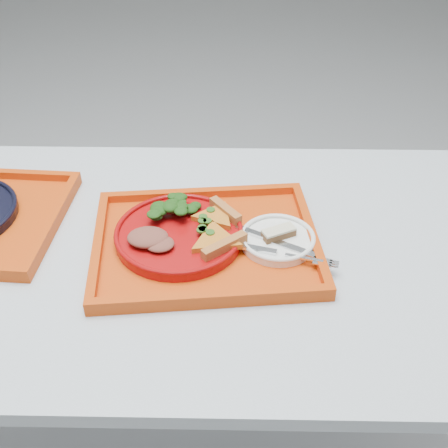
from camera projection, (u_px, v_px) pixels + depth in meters
The scene contains 12 objects.
ground at pixel (151, 446), 1.61m from camera, with size 10.00×10.00×0.00m, color #979A9F.
table at pixel (125, 272), 1.20m from camera, with size 1.60×0.80×0.75m.
tray_main at pixel (206, 245), 1.14m from camera, with size 0.45×0.35×0.01m, color #BC3A09.
dinner_plate at pixel (179, 236), 1.14m from camera, with size 0.26×0.26×0.02m, color #91090A.
side_plate at pixel (278, 241), 1.13m from camera, with size 0.15×0.15×0.01m, color white.
pizza_slice_a at pixel (216, 238), 1.10m from camera, with size 0.12×0.10×0.02m, color gold, non-canonical shape.
pizza_slice_b at pixel (216, 215), 1.17m from camera, with size 0.10×0.09×0.02m, color gold, non-canonical shape.
salad_heap at pixel (175, 205), 1.17m from camera, with size 0.09×0.08×0.04m, color black.
meat_portion at pixel (148, 237), 1.10m from camera, with size 0.08×0.07×0.02m, color brown.
dessert_bar at pixel (279, 233), 1.13m from camera, with size 0.07×0.05×0.02m.
knife at pixel (277, 241), 1.11m from camera, with size 0.18×0.02×0.01m, color silver.
fork at pixel (284, 254), 1.08m from camera, with size 0.18×0.02×0.01m, color silver.
Camera 1 is at (0.23, -0.88, 1.49)m, focal length 45.00 mm.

